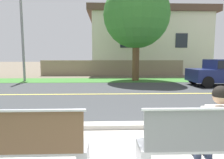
{
  "coord_description": "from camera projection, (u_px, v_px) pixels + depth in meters",
  "views": [
    {
      "loc": [
        -0.1,
        -1.93,
        1.63
      ],
      "look_at": [
        0.08,
        3.56,
        1.0
      ],
      "focal_mm": 30.56,
      "sensor_mm": 36.0,
      "label": 1
    }
  ],
  "objects": [
    {
      "name": "far_verge_grass",
      "position": [
        107.0,
        80.0,
        13.88
      ],
      "size": [
        48.0,
        2.8,
        0.02
      ],
      "primitive_type": "cube",
      "color": "#38702D",
      "rests_on": "ground_plane"
    },
    {
      "name": "curb_edge",
      "position": [
        110.0,
        126.0,
        4.43
      ],
      "size": [
        44.0,
        0.3,
        0.11
      ],
      "primitive_type": "cube",
      "color": "#ADA89E",
      "rests_on": "ground_plane"
    },
    {
      "name": "bench_left",
      "position": [
        15.0,
        147.0,
        2.49
      ],
      "size": [
        1.9,
        0.48,
        1.01
      ],
      "color": "#9EA0A8",
      "rests_on": "ground_plane"
    },
    {
      "name": "road_centre_line",
      "position": [
        108.0,
        94.0,
        8.55
      ],
      "size": [
        48.0,
        0.14,
        0.01
      ],
      "primitive_type": "cube",
      "color": "#E0CC4C",
      "rests_on": "ground_plane"
    },
    {
      "name": "house_across_street",
      "position": [
        146.0,
        43.0,
        20.54
      ],
      "size": [
        12.19,
        6.91,
        6.42
      ],
      "color": "beige",
      "rests_on": "ground_plane"
    },
    {
      "name": "shade_tree_left",
      "position": [
        139.0,
        10.0,
        13.08
      ],
      "size": [
        4.59,
        4.59,
        7.57
      ],
      "color": "brown",
      "rests_on": "ground_plane"
    },
    {
      "name": "garden_wall",
      "position": [
        113.0,
        68.0,
        17.53
      ],
      "size": [
        13.0,
        0.36,
        1.4
      ],
      "primitive_type": "cube",
      "color": "gray",
      "rests_on": "ground_plane"
    },
    {
      "name": "streetlamp",
      "position": [
        23.0,
        25.0,
        13.06
      ],
      "size": [
        0.24,
        2.1,
        6.67
      ],
      "color": "gray",
      "rests_on": "ground_plane"
    },
    {
      "name": "street_asphalt",
      "position": [
        108.0,
        94.0,
        8.55
      ],
      "size": [
        52.0,
        8.0,
        0.01
      ],
      "primitive_type": "cube",
      "color": "#383A3D",
      "rests_on": "ground_plane"
    },
    {
      "name": "bench_right",
      "position": [
        208.0,
        144.0,
        2.58
      ],
      "size": [
        1.9,
        0.48,
        1.01
      ],
      "color": "silver",
      "rests_on": "ground_plane"
    },
    {
      "name": "seated_person_white",
      "position": [
        215.0,
        124.0,
        2.73
      ],
      "size": [
        0.52,
        0.68,
        1.25
      ],
      "color": "#333D56",
      "rests_on": "ground_plane"
    },
    {
      "name": "ground_plane",
      "position": [
        108.0,
        89.0,
        10.04
      ],
      "size": [
        140.0,
        140.0,
        0.0
      ],
      "primitive_type": "plane",
      "color": "#665B4C"
    }
  ]
}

